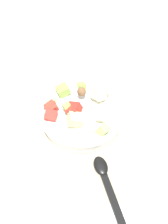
% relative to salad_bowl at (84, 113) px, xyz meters
% --- Properties ---
extents(ground_plane, '(2.40, 2.40, 0.00)m').
position_rel_salad_bowl_xyz_m(ground_plane, '(0.00, 0.00, -0.04)').
color(ground_plane, silver).
extents(placemat, '(0.51, 0.37, 0.01)m').
position_rel_salad_bowl_xyz_m(placemat, '(0.00, 0.00, -0.04)').
color(placemat, tan).
rests_on(placemat, ground_plane).
extents(salad_bowl, '(0.26, 0.26, 0.10)m').
position_rel_salad_bowl_xyz_m(salad_bowl, '(0.00, 0.00, 0.00)').
color(salad_bowl, white).
rests_on(salad_bowl, placemat).
extents(serving_spoon, '(0.19, 0.08, 0.01)m').
position_rel_salad_bowl_xyz_m(serving_spoon, '(-0.19, -0.06, -0.03)').
color(serving_spoon, black).
rests_on(serving_spoon, placemat).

